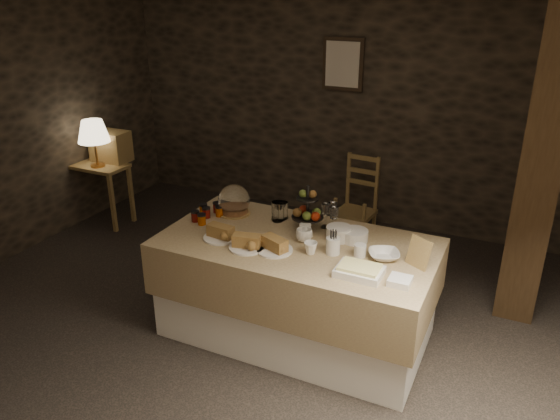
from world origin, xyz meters
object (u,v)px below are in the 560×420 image
at_px(wine_rack, 110,146).
at_px(buffet_table, 296,282).
at_px(chair, 357,198).
at_px(table_lamp, 93,132).
at_px(timber_column, 541,164).
at_px(fruit_stand, 308,212).
at_px(console_table, 99,176).

bearing_deg(wine_rack, buffet_table, -23.03).
xyz_separation_m(wine_rack, chair, (2.63, 0.87, -0.49)).
bearing_deg(table_lamp, timber_column, 1.30).
bearing_deg(timber_column, fruit_stand, -152.33).
relative_size(buffet_table, console_table, 2.93).
bearing_deg(chair, console_table, -153.16).
xyz_separation_m(console_table, wine_rack, (0.05, 0.18, 0.30)).
bearing_deg(table_lamp, console_table, 135.00).
relative_size(console_table, chair, 1.06).
bearing_deg(buffet_table, chair, 95.06).
height_order(table_lamp, fruit_stand, table_lamp).
distance_m(wine_rack, timber_column, 4.36).
height_order(wine_rack, fruit_stand, fruit_stand).
relative_size(chair, timber_column, 0.25).
bearing_deg(console_table, fruit_stand, -15.11).
relative_size(console_table, wine_rack, 1.64).
distance_m(console_table, table_lamp, 0.52).
relative_size(table_lamp, chair, 0.79).
bearing_deg(timber_column, wine_rack, 178.26).
relative_size(timber_column, fruit_stand, 7.44).
bearing_deg(wine_rack, fruit_stand, -18.75).
distance_m(console_table, timber_column, 4.45).
relative_size(console_table, fruit_stand, 1.98).
xyz_separation_m(chair, fruit_stand, (0.16, -1.82, 0.57)).
height_order(buffet_table, fruit_stand, fruit_stand).
bearing_deg(fruit_stand, wine_rack, 161.25).
xyz_separation_m(console_table, timber_column, (4.39, 0.05, 0.74)).
xyz_separation_m(console_table, table_lamp, (0.05, -0.05, 0.52)).
xyz_separation_m(console_table, fruit_stand, (2.84, -0.77, 0.38)).
bearing_deg(wine_rack, table_lamp, -90.00).
bearing_deg(buffet_table, wine_rack, 156.97).
distance_m(console_table, wine_rack, 0.35).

